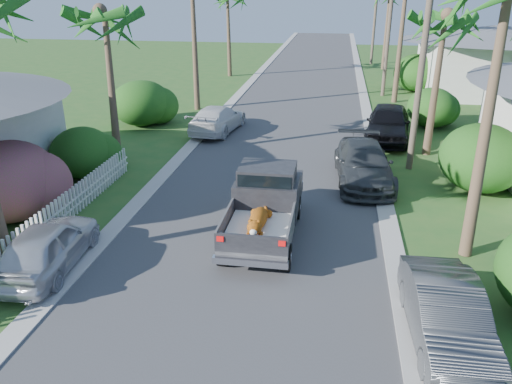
% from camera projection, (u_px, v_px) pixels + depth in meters
% --- Properties ---
extents(ground, '(120.00, 120.00, 0.00)m').
position_uv_depth(ground, '(198.00, 374.00, 9.89)').
color(ground, '#295720').
rests_on(ground, ground).
extents(road, '(8.00, 100.00, 0.02)m').
position_uv_depth(road, '(298.00, 102.00, 32.67)').
color(road, '#38383A').
rests_on(road, ground).
extents(curb_left, '(0.60, 100.00, 0.06)m').
position_uv_depth(curb_left, '(234.00, 99.00, 33.29)').
color(curb_left, '#A5A39E').
rests_on(curb_left, ground).
extents(curb_right, '(0.60, 100.00, 0.06)m').
position_uv_depth(curb_right, '(365.00, 104.00, 32.04)').
color(curb_right, '#A5A39E').
rests_on(curb_right, ground).
extents(pickup_truck, '(1.98, 5.12, 2.06)m').
position_uv_depth(pickup_truck, '(266.00, 201.00, 15.26)').
color(pickup_truck, black).
rests_on(pickup_truck, ground).
extents(parked_car_rn, '(1.60, 4.12, 1.34)m').
position_uv_depth(parked_car_rn, '(446.00, 316.00, 10.53)').
color(parked_car_rn, '#34373A').
rests_on(parked_car_rn, ground).
extents(parked_car_rm, '(2.39, 5.15, 1.46)m').
position_uv_depth(parked_car_rm, '(364.00, 164.00, 19.23)').
color(parked_car_rm, '#343739').
rests_on(parked_car_rm, ground).
extents(parked_car_rf, '(2.63, 5.24, 1.71)m').
position_uv_depth(parked_car_rf, '(388.00, 123.00, 24.39)').
color(parked_car_rf, black).
rests_on(parked_car_rf, ground).
extents(parked_car_ln, '(1.86, 4.04, 1.34)m').
position_uv_depth(parked_car_ln, '(47.00, 247.00, 13.31)').
color(parked_car_ln, silver).
rests_on(parked_car_ln, ground).
extents(parked_car_lf, '(2.50, 4.89, 1.36)m').
position_uv_depth(parked_car_lf, '(218.00, 119.00, 25.85)').
color(parked_car_lf, silver).
rests_on(parked_car_lf, ground).
extents(palm_l_b, '(4.40, 4.40, 7.40)m').
position_uv_depth(palm_l_b, '(103.00, 12.00, 19.44)').
color(palm_l_b, brown).
rests_on(palm_l_b, ground).
extents(palm_r_b, '(4.40, 4.40, 7.20)m').
position_uv_depth(palm_r_b, '(445.00, 16.00, 20.31)').
color(palm_r_b, brown).
rests_on(palm_r_b, ground).
extents(shrub_l_b, '(3.00, 3.30, 2.60)m').
position_uv_depth(shrub_l_b, '(10.00, 181.00, 15.99)').
color(shrub_l_b, '#BC1A67').
rests_on(shrub_l_b, ground).
extents(shrub_l_c, '(2.40, 2.64, 2.00)m').
position_uv_depth(shrub_l_c, '(82.00, 152.00, 19.69)').
color(shrub_l_c, '#154112').
rests_on(shrub_l_c, ground).
extents(shrub_l_d, '(3.20, 3.52, 2.40)m').
position_uv_depth(shrub_l_d, '(141.00, 103.00, 26.99)').
color(shrub_l_d, '#154112').
rests_on(shrub_l_d, ground).
extents(shrub_r_b, '(3.00, 3.30, 2.50)m').
position_uv_depth(shrub_r_b, '(481.00, 158.00, 18.30)').
color(shrub_r_b, '#154112').
rests_on(shrub_r_b, ground).
extents(shrub_r_c, '(2.60, 2.86, 2.10)m').
position_uv_depth(shrub_r_c, '(432.00, 108.00, 26.62)').
color(shrub_r_c, '#154112').
rests_on(shrub_r_c, ground).
extents(shrub_r_d, '(3.20, 3.52, 2.60)m').
position_uv_depth(shrub_r_d, '(416.00, 73.00, 35.57)').
color(shrub_r_d, '#154112').
rests_on(shrub_r_d, ground).
extents(picket_fence, '(0.10, 11.00, 1.00)m').
position_uv_depth(picket_fence, '(58.00, 214.00, 15.58)').
color(picket_fence, white).
rests_on(picket_fence, ground).
extents(house_right_far, '(9.00, 8.00, 4.60)m').
position_uv_depth(house_right_far, '(493.00, 63.00, 34.53)').
color(house_right_far, silver).
rests_on(house_right_far, ground).
extents(utility_pole_b, '(1.60, 0.26, 9.00)m').
position_uv_depth(utility_pole_b, '(423.00, 56.00, 19.15)').
color(utility_pole_b, brown).
rests_on(utility_pole_b, ground).
extents(utility_pole_c, '(1.60, 0.26, 9.00)m').
position_uv_depth(utility_pole_c, '(389.00, 26.00, 32.82)').
color(utility_pole_c, brown).
rests_on(utility_pole_c, ground).
extents(utility_pole_d, '(1.60, 0.26, 9.00)m').
position_uv_depth(utility_pole_d, '(375.00, 14.00, 46.49)').
color(utility_pole_d, brown).
rests_on(utility_pole_d, ground).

